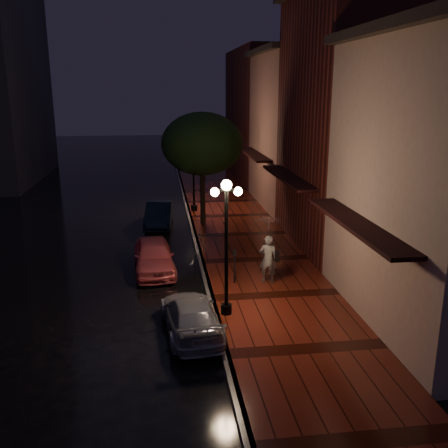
{
  "coord_description": "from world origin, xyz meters",
  "views": [
    {
      "loc": [
        -1.63,
        -19.44,
        7.08
      ],
      "look_at": [
        1.09,
        1.19,
        1.4
      ],
      "focal_mm": 40.0,
      "sensor_mm": 36.0,
      "label": 1
    }
  ],
  "objects_px": {
    "silver_car": "(191,315)",
    "woman_with_umbrella": "(269,239)",
    "navy_car": "(159,214)",
    "pink_car": "(154,256)",
    "streetlamp_near": "(226,240)",
    "streetlamp_far": "(194,169)",
    "parking_meter": "(235,263)",
    "street_tree": "(202,146)"
  },
  "relations": [
    {
      "from": "streetlamp_near",
      "to": "navy_car",
      "type": "distance_m",
      "value": 11.69
    },
    {
      "from": "streetlamp_near",
      "to": "silver_car",
      "type": "bearing_deg",
      "value": -143.88
    },
    {
      "from": "pink_car",
      "to": "navy_car",
      "type": "xyz_separation_m",
      "value": [
        0.25,
        6.86,
        -0.02
      ]
    },
    {
      "from": "street_tree",
      "to": "silver_car",
      "type": "bearing_deg",
      "value": -96.88
    },
    {
      "from": "pink_car",
      "to": "silver_car",
      "type": "height_order",
      "value": "pink_car"
    },
    {
      "from": "street_tree",
      "to": "parking_meter",
      "type": "distance_m",
      "value": 9.08
    },
    {
      "from": "streetlamp_near",
      "to": "streetlamp_far",
      "type": "bearing_deg",
      "value": 90.0
    },
    {
      "from": "woman_with_umbrella",
      "to": "pink_car",
      "type": "bearing_deg",
      "value": -7.61
    },
    {
      "from": "silver_car",
      "to": "woman_with_umbrella",
      "type": "relative_size",
      "value": 1.54
    },
    {
      "from": "streetlamp_far",
      "to": "pink_car",
      "type": "distance_m",
      "value": 9.99
    },
    {
      "from": "streetlamp_near",
      "to": "navy_car",
      "type": "bearing_deg",
      "value": 100.23
    },
    {
      "from": "streetlamp_far",
      "to": "street_tree",
      "type": "bearing_deg",
      "value": -85.09
    },
    {
      "from": "streetlamp_far",
      "to": "pink_car",
      "type": "bearing_deg",
      "value": -103.55
    },
    {
      "from": "navy_car",
      "to": "woman_with_umbrella",
      "type": "xyz_separation_m",
      "value": [
        3.93,
        -8.9,
        1.17
      ]
    },
    {
      "from": "navy_car",
      "to": "streetlamp_far",
      "type": "bearing_deg",
      "value": 57.02
    },
    {
      "from": "pink_car",
      "to": "woman_with_umbrella",
      "type": "height_order",
      "value": "woman_with_umbrella"
    },
    {
      "from": "navy_car",
      "to": "silver_car",
      "type": "relative_size",
      "value": 1.0
    },
    {
      "from": "pink_car",
      "to": "woman_with_umbrella",
      "type": "relative_size",
      "value": 1.53
    },
    {
      "from": "woman_with_umbrella",
      "to": "street_tree",
      "type": "bearing_deg",
      "value": -60.87
    },
    {
      "from": "street_tree",
      "to": "silver_car",
      "type": "height_order",
      "value": "street_tree"
    },
    {
      "from": "navy_car",
      "to": "parking_meter",
      "type": "bearing_deg",
      "value": -68.39
    },
    {
      "from": "woman_with_umbrella",
      "to": "parking_meter",
      "type": "distance_m",
      "value": 1.53
    },
    {
      "from": "woman_with_umbrella",
      "to": "navy_car",
      "type": "bearing_deg",
      "value": -47.8
    },
    {
      "from": "streetlamp_far",
      "to": "silver_car",
      "type": "relative_size",
      "value": 1.12
    },
    {
      "from": "streetlamp_near",
      "to": "silver_car",
      "type": "height_order",
      "value": "streetlamp_near"
    },
    {
      "from": "navy_car",
      "to": "pink_car",
      "type": "bearing_deg",
      "value": -87.54
    },
    {
      "from": "streetlamp_far",
      "to": "parking_meter",
      "type": "height_order",
      "value": "streetlamp_far"
    },
    {
      "from": "street_tree",
      "to": "streetlamp_far",
      "type": "bearing_deg",
      "value": 94.91
    },
    {
      "from": "streetlamp_far",
      "to": "pink_car",
      "type": "relative_size",
      "value": 1.12
    },
    {
      "from": "streetlamp_near",
      "to": "navy_car",
      "type": "xyz_separation_m",
      "value": [
        -2.05,
        11.34,
        -1.97
      ]
    },
    {
      "from": "streetlamp_near",
      "to": "street_tree",
      "type": "distance_m",
      "value": 11.12
    },
    {
      "from": "streetlamp_far",
      "to": "navy_car",
      "type": "bearing_deg",
      "value": -127.53
    },
    {
      "from": "navy_car",
      "to": "silver_car",
      "type": "xyz_separation_m",
      "value": [
        0.87,
        -12.19,
        -0.08
      ]
    },
    {
      "from": "navy_car",
      "to": "woman_with_umbrella",
      "type": "bearing_deg",
      "value": -61.64
    },
    {
      "from": "streetlamp_far",
      "to": "parking_meter",
      "type": "xyz_separation_m",
      "value": [
        0.65,
        -11.44,
        -1.69
      ]
    },
    {
      "from": "streetlamp_near",
      "to": "street_tree",
      "type": "xyz_separation_m",
      "value": [
        0.26,
        10.99,
        1.64
      ]
    },
    {
      "from": "streetlamp_near",
      "to": "pink_car",
      "type": "relative_size",
      "value": 1.12
    },
    {
      "from": "silver_car",
      "to": "parking_meter",
      "type": "xyz_separation_m",
      "value": [
        1.82,
        3.41,
        0.35
      ]
    },
    {
      "from": "navy_car",
      "to": "silver_car",
      "type": "bearing_deg",
      "value": -81.36
    },
    {
      "from": "navy_car",
      "to": "silver_car",
      "type": "distance_m",
      "value": 12.22
    },
    {
      "from": "street_tree",
      "to": "parking_meter",
      "type": "xyz_separation_m",
      "value": [
        0.39,
        -8.43,
        -3.34
      ]
    },
    {
      "from": "streetlamp_near",
      "to": "navy_car",
      "type": "relative_size",
      "value": 1.12
    }
  ]
}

